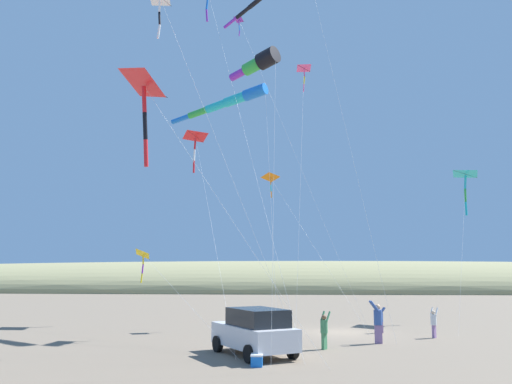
{
  "coord_description": "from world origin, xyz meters",
  "views": [
    {
      "loc": [
        29.53,
        -2.86,
        3.43
      ],
      "look_at": [
        0.42,
        -4.57,
        7.65
      ],
      "focal_mm": 37.07,
      "sensor_mm": 36.0,
      "label": 1
    }
  ],
  "objects_px": {
    "person_bystander_far": "(434,321)",
    "kite_windsock_purple_drifting": "(230,101)",
    "kite_windsock_red_high_left": "(260,63)",
    "kite_delta_small_distant": "(144,255)",
    "parked_car": "(255,331)",
    "cooler_box": "(257,360)",
    "person_child_green_jacket": "(381,319)",
    "kite_delta_rainbow_low_near": "(304,69)",
    "kite_delta_white_trailing": "(240,22)",
    "person_child_grey_jacket": "(324,329)",
    "kite_delta_checkered_midright": "(146,84)",
    "kite_delta_teal_far_right": "(196,137)",
    "kite_delta_black_fish_shape": "(466,174)",
    "kite_delta_long_streamer_right": "(271,178)",
    "person_adult_flyer": "(378,320)"
  },
  "relations": [
    {
      "from": "parked_car",
      "to": "kite_delta_teal_far_right",
      "type": "relative_size",
      "value": 0.29
    },
    {
      "from": "person_adult_flyer",
      "to": "person_child_green_jacket",
      "type": "distance_m",
      "value": 4.17
    },
    {
      "from": "kite_delta_teal_far_right",
      "to": "kite_delta_small_distant",
      "type": "relative_size",
      "value": 2.4
    },
    {
      "from": "parked_car",
      "to": "kite_windsock_purple_drifting",
      "type": "relative_size",
      "value": 0.33
    },
    {
      "from": "person_child_green_jacket",
      "to": "person_child_grey_jacket",
      "type": "relative_size",
      "value": 0.86
    },
    {
      "from": "kite_delta_white_trailing",
      "to": "kite_windsock_purple_drifting",
      "type": "bearing_deg",
      "value": -1.68
    },
    {
      "from": "person_child_grey_jacket",
      "to": "kite_windsock_red_high_left",
      "type": "distance_m",
      "value": 13.61
    },
    {
      "from": "cooler_box",
      "to": "kite_delta_rainbow_low_near",
      "type": "bearing_deg",
      "value": 168.61
    },
    {
      "from": "kite_delta_rainbow_low_near",
      "to": "kite_delta_white_trailing",
      "type": "bearing_deg",
      "value": -140.56
    },
    {
      "from": "person_child_grey_jacket",
      "to": "person_bystander_far",
      "type": "relative_size",
      "value": 1.08
    },
    {
      "from": "cooler_box",
      "to": "kite_windsock_purple_drifting",
      "type": "distance_m",
      "value": 17.42
    },
    {
      "from": "parked_car",
      "to": "kite_delta_long_streamer_right",
      "type": "height_order",
      "value": "kite_delta_long_streamer_right"
    },
    {
      "from": "kite_delta_white_trailing",
      "to": "kite_windsock_purple_drifting",
      "type": "height_order",
      "value": "kite_delta_white_trailing"
    },
    {
      "from": "parked_car",
      "to": "kite_delta_rainbow_low_near",
      "type": "xyz_separation_m",
      "value": [
        -8.79,
        2.43,
        14.27
      ]
    },
    {
      "from": "cooler_box",
      "to": "person_bystander_far",
      "type": "bearing_deg",
      "value": 134.07
    },
    {
      "from": "cooler_box",
      "to": "kite_windsock_red_high_left",
      "type": "xyz_separation_m",
      "value": [
        -6.57,
        -0.23,
        13.71
      ]
    },
    {
      "from": "cooler_box",
      "to": "kite_delta_checkered_midright",
      "type": "xyz_separation_m",
      "value": [
        0.98,
        -4.04,
        9.92
      ]
    },
    {
      "from": "person_adult_flyer",
      "to": "person_child_grey_jacket",
      "type": "height_order",
      "value": "person_adult_flyer"
    },
    {
      "from": "parked_car",
      "to": "kite_delta_rainbow_low_near",
      "type": "relative_size",
      "value": 0.3
    },
    {
      "from": "person_bystander_far",
      "to": "kite_delta_small_distant",
      "type": "xyz_separation_m",
      "value": [
        0.93,
        -14.52,
        3.31
      ]
    },
    {
      "from": "person_bystander_far",
      "to": "kite_delta_white_trailing",
      "type": "xyz_separation_m",
      "value": [
        -8.16,
        -10.49,
        20.11
      ]
    },
    {
      "from": "parked_car",
      "to": "person_bystander_far",
      "type": "xyz_separation_m",
      "value": [
        -5.9,
        8.59,
        -0.15
      ]
    },
    {
      "from": "kite_delta_long_streamer_right",
      "to": "kite_delta_rainbow_low_near",
      "type": "relative_size",
      "value": 0.6
    },
    {
      "from": "person_bystander_far",
      "to": "person_child_green_jacket",
      "type": "bearing_deg",
      "value": -130.29
    },
    {
      "from": "person_bystander_far",
      "to": "kite_windsock_red_high_left",
      "type": "relative_size",
      "value": 0.1
    },
    {
      "from": "kite_windsock_red_high_left",
      "to": "kite_delta_white_trailing",
      "type": "bearing_deg",
      "value": -168.97
    },
    {
      "from": "person_bystander_far",
      "to": "kite_windsock_purple_drifting",
      "type": "xyz_separation_m",
      "value": [
        -3.06,
        -10.64,
        12.58
      ]
    },
    {
      "from": "person_child_green_jacket",
      "to": "kite_delta_black_fish_shape",
      "type": "distance_m",
      "value": 13.55
    },
    {
      "from": "parked_car",
      "to": "kite_windsock_purple_drifting",
      "type": "bearing_deg",
      "value": -167.09
    },
    {
      "from": "kite_delta_small_distant",
      "to": "kite_windsock_red_high_left",
      "type": "bearing_deg",
      "value": 84.05
    },
    {
      "from": "person_child_green_jacket",
      "to": "kite_delta_teal_far_right",
      "type": "bearing_deg",
      "value": -118.09
    },
    {
      "from": "kite_windsock_purple_drifting",
      "to": "kite_delta_small_distant",
      "type": "distance_m",
      "value": 10.81
    },
    {
      "from": "kite_delta_long_streamer_right",
      "to": "kite_delta_checkered_midright",
      "type": "relative_size",
      "value": 0.86
    },
    {
      "from": "person_adult_flyer",
      "to": "kite_delta_checkered_midright",
      "type": "height_order",
      "value": "kite_delta_checkered_midright"
    },
    {
      "from": "person_child_green_jacket",
      "to": "person_child_grey_jacket",
      "type": "xyz_separation_m",
      "value": [
        6.01,
        -3.44,
        0.13
      ]
    },
    {
      "from": "kite_windsock_red_high_left",
      "to": "kite_delta_small_distant",
      "type": "bearing_deg",
      "value": -95.95
    },
    {
      "from": "person_adult_flyer",
      "to": "kite_delta_rainbow_low_near",
      "type": "xyz_separation_m",
      "value": [
        -5.03,
        -3.05,
        14.16
      ]
    },
    {
      "from": "person_adult_flyer",
      "to": "cooler_box",
      "type": "bearing_deg",
      "value": -41.42
    },
    {
      "from": "parked_car",
      "to": "kite_delta_small_distant",
      "type": "relative_size",
      "value": 0.7
    },
    {
      "from": "kite_windsock_purple_drifting",
      "to": "kite_delta_rainbow_low_near",
      "type": "height_order",
      "value": "kite_delta_rainbow_low_near"
    },
    {
      "from": "kite_delta_black_fish_shape",
      "to": "person_bystander_far",
      "type": "bearing_deg",
      "value": -29.27
    },
    {
      "from": "person_bystander_far",
      "to": "kite_delta_black_fish_shape",
      "type": "xyz_separation_m",
      "value": [
        -8.9,
        4.99,
        9.01
      ]
    },
    {
      "from": "person_child_grey_jacket",
      "to": "kite_delta_black_fish_shape",
      "type": "bearing_deg",
      "value": 140.49
    },
    {
      "from": "cooler_box",
      "to": "kite_delta_white_trailing",
      "type": "height_order",
      "value": "kite_delta_white_trailing"
    },
    {
      "from": "kite_windsock_red_high_left",
      "to": "kite_delta_checkered_midright",
      "type": "distance_m",
      "value": 9.27
    },
    {
      "from": "kite_delta_white_trailing",
      "to": "kite_delta_long_streamer_right",
      "type": "relative_size",
      "value": 2.31
    },
    {
      "from": "kite_windsock_purple_drifting",
      "to": "kite_delta_long_streamer_right",
      "type": "relative_size",
      "value": 1.52
    },
    {
      "from": "kite_delta_white_trailing",
      "to": "kite_delta_rainbow_low_near",
      "type": "relative_size",
      "value": 1.38
    },
    {
      "from": "cooler_box",
      "to": "kite_delta_small_distant",
      "type": "height_order",
      "value": "kite_delta_small_distant"
    },
    {
      "from": "kite_delta_teal_far_right",
      "to": "kite_delta_black_fish_shape",
      "type": "bearing_deg",
      "value": 92.96
    }
  ]
}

